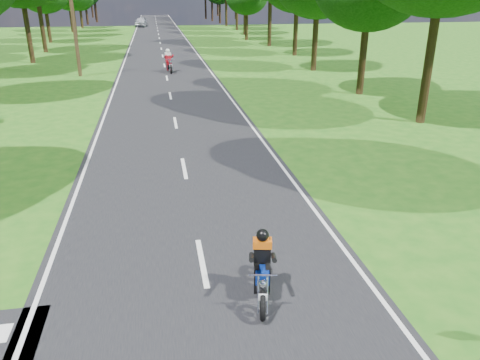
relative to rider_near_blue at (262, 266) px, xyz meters
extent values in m
plane|color=#1E5714|center=(-1.03, -0.58, -0.71)|extent=(160.00, 160.00, 0.00)
cube|color=black|center=(-1.03, 49.42, -0.70)|extent=(7.00, 140.00, 0.02)
cube|color=silver|center=(-1.03, 1.42, -0.68)|extent=(0.12, 2.00, 0.01)
cube|color=silver|center=(-1.03, 7.42, -0.68)|extent=(0.12, 2.00, 0.01)
cube|color=silver|center=(-1.03, 13.42, -0.68)|extent=(0.12, 2.00, 0.01)
cube|color=silver|center=(-1.03, 19.42, -0.68)|extent=(0.12, 2.00, 0.01)
cube|color=silver|center=(-1.03, 25.42, -0.68)|extent=(0.12, 2.00, 0.01)
cube|color=silver|center=(-1.03, 31.42, -0.68)|extent=(0.12, 2.00, 0.01)
cube|color=silver|center=(-1.03, 37.42, -0.68)|extent=(0.12, 2.00, 0.01)
cube|color=silver|center=(-1.03, 43.42, -0.68)|extent=(0.12, 2.00, 0.01)
cube|color=silver|center=(-1.03, 49.42, -0.68)|extent=(0.12, 2.00, 0.01)
cube|color=silver|center=(-1.03, 55.42, -0.68)|extent=(0.12, 2.00, 0.01)
cube|color=silver|center=(-1.03, 61.42, -0.68)|extent=(0.12, 2.00, 0.01)
cube|color=silver|center=(-1.03, 67.42, -0.68)|extent=(0.12, 2.00, 0.01)
cube|color=silver|center=(-1.03, 73.42, -0.68)|extent=(0.12, 2.00, 0.01)
cube|color=silver|center=(-1.03, 79.42, -0.68)|extent=(0.12, 2.00, 0.01)
cube|color=silver|center=(-1.03, 85.42, -0.68)|extent=(0.12, 2.00, 0.01)
cube|color=silver|center=(-1.03, 91.42, -0.68)|extent=(0.12, 2.00, 0.01)
cube|color=silver|center=(-1.03, 97.42, -0.68)|extent=(0.12, 2.00, 0.01)
cube|color=silver|center=(-1.03, 103.42, -0.68)|extent=(0.12, 2.00, 0.01)
cube|color=silver|center=(-1.03, 109.42, -0.68)|extent=(0.12, 2.00, 0.01)
cube|color=silver|center=(-1.03, 115.42, -0.68)|extent=(0.12, 2.00, 0.01)
cube|color=silver|center=(-4.33, 49.42, -0.68)|extent=(0.10, 140.00, 0.01)
cube|color=silver|center=(2.27, 49.42, -0.68)|extent=(0.10, 140.00, 0.01)
cylinder|color=black|center=(-11.86, 35.02, 1.45)|extent=(0.40, 0.40, 4.32)
cylinder|color=black|center=(-12.29, 42.51, 1.49)|extent=(0.40, 0.40, 4.40)
cylinder|color=black|center=(-13.64, 52.20, 0.89)|extent=(0.40, 0.40, 3.20)
cylinder|color=black|center=(-11.78, 59.57, 0.90)|extent=(0.40, 0.40, 3.22)
cylinder|color=black|center=(-13.32, 67.33, 1.10)|extent=(0.40, 0.40, 3.61)
cylinder|color=black|center=(-12.97, 75.16, 0.63)|extent=(0.40, 0.40, 2.67)
cylinder|color=black|center=(-13.21, 84.32, 0.84)|extent=(0.40, 0.40, 3.09)
cylinder|color=black|center=(-12.26, 90.83, 1.53)|extent=(0.40, 0.40, 4.48)
cylinder|color=black|center=(-13.31, 99.81, 1.34)|extent=(0.40, 0.40, 4.09)
cylinder|color=black|center=(10.03, 11.62, 1.57)|extent=(0.40, 0.40, 4.56)
cylinder|color=black|center=(9.89, 18.11, 1.04)|extent=(0.40, 0.40, 3.49)
cylinder|color=black|center=(10.03, 27.00, 1.14)|extent=(0.40, 0.40, 3.69)
cylinder|color=black|center=(11.14, 35.83, 1.17)|extent=(0.40, 0.40, 3.74)
cylinder|color=black|center=(10.68, 44.14, 1.61)|extent=(0.40, 0.40, 4.64)
cylinder|color=black|center=(9.52, 51.34, 0.75)|extent=(0.40, 0.40, 2.91)
cylinder|color=black|center=(10.74, 58.81, 1.23)|extent=(0.40, 0.40, 3.88)
cylinder|color=black|center=(11.07, 67.29, 1.38)|extent=(0.40, 0.40, 4.18)
cylinder|color=black|center=(10.77, 76.25, 1.61)|extent=(0.40, 0.40, 4.63)
cylinder|color=black|center=(10.66, 83.53, 0.97)|extent=(0.40, 0.40, 3.36)
cylinder|color=black|center=(10.11, 90.76, 1.34)|extent=(0.40, 0.40, 4.09)
cylinder|color=black|center=(9.65, 98.52, 1.53)|extent=(0.40, 0.40, 4.48)
cylinder|color=black|center=(-15.03, 109.42, 1.21)|extent=(0.40, 0.40, 3.84)
cylinder|color=black|center=(13.97, 111.42, 1.37)|extent=(0.40, 0.40, 4.16)
cylinder|color=black|center=(-17.03, 94.42, 1.05)|extent=(0.40, 0.40, 3.52)
cylinder|color=black|center=(15.97, 97.42, 1.53)|extent=(0.40, 0.40, 4.48)
cylinder|color=#382616|center=(-7.03, 27.42, 3.29)|extent=(0.26, 0.26, 8.00)
imported|color=silver|center=(-3.63, 77.11, 0.08)|extent=(2.31, 4.67, 1.53)
camera|label=1|loc=(-1.77, -7.48, 4.87)|focal=35.00mm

